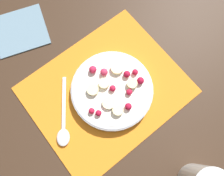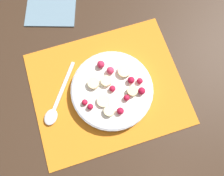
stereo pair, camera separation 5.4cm
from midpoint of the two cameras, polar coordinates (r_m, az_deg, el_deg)
name	(u,v)px [view 2 (the right image)]	position (r m, az deg, el deg)	size (l,w,h in m)	color
ground_plane	(108,88)	(0.58, 1.45, -0.53)	(3.00, 3.00, 0.00)	#382619
placemat	(107,88)	(0.57, 1.46, -0.45)	(0.39, 0.32, 0.01)	orange
fruit_bowl	(112,90)	(0.55, 2.78, -0.92)	(0.21, 0.21, 0.04)	silver
spoon	(55,107)	(0.57, -12.07, -5.29)	(0.12, 0.16, 0.01)	silver
napkin	(51,6)	(0.70, -13.44, 19.85)	(0.18, 0.17, 0.01)	slate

